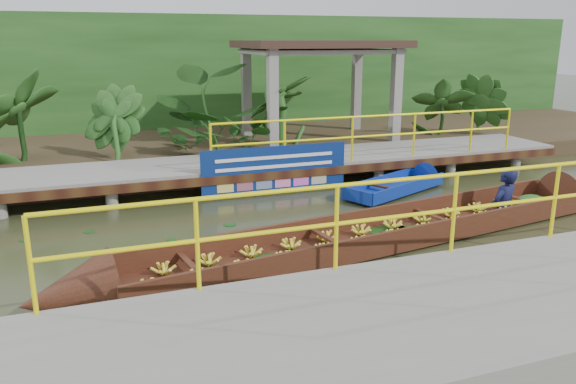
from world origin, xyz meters
name	(u,v)px	position (x,y,z in m)	size (l,w,h in m)	color
ground	(302,232)	(0.00, 0.00, 0.00)	(80.00, 80.00, 0.00)	#30341A
land_strip	(208,145)	(0.00, 7.50, 0.23)	(30.00, 8.00, 0.45)	#36291B
far_dock	(248,165)	(0.02, 3.43, 0.48)	(16.00, 2.06, 1.66)	gray
near_dock	(527,314)	(1.00, -4.20, 0.30)	(18.00, 2.40, 1.73)	gray
pavilion	(320,55)	(3.00, 6.30, 2.82)	(4.40, 3.00, 3.00)	gray
foliage_backdrop	(190,78)	(0.00, 10.00, 2.00)	(30.00, 0.80, 4.00)	#1B4516
vendor_boat	(399,226)	(1.38, -0.88, 0.22)	(11.04, 2.73, 2.18)	#3B1910
moored_blue_boat	(413,182)	(3.47, 1.96, 0.13)	(3.07, 1.92, 0.72)	navy
blue_banner	(275,169)	(0.36, 2.48, 0.56)	(3.22, 0.04, 1.01)	navy
tropical_plants	(279,108)	(1.45, 5.30, 1.49)	(14.66, 1.66, 2.07)	#1B4516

